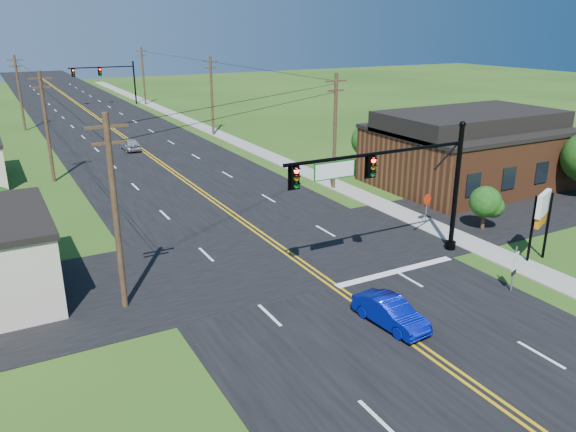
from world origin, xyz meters
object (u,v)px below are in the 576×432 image
route_sign (515,266)px  signal_mast_far (107,77)px  blue_car (390,313)px  signal_mast_main (394,180)px  stop_sign (427,203)px

route_sign → signal_mast_far: bearing=74.5°
blue_car → route_sign: size_ratio=1.56×
signal_mast_main → route_sign: 7.19m
blue_car → stop_sign: size_ratio=1.78×
signal_mast_far → blue_car: 77.49m
signal_mast_main → route_sign: (3.16, -5.52, -3.36)m
signal_mast_main → route_sign: bearing=-60.2°
signal_mast_far → signal_mast_main: bearing=-90.1°
signal_mast_far → blue_car: (-4.23, -77.27, -3.93)m
signal_mast_far → stop_sign: 68.35m
signal_mast_far → stop_sign: bearing=-84.9°
route_sign → stop_sign: (2.96, 9.50, 0.12)m
route_sign → signal_mast_main: bearing=102.0°
stop_sign → signal_mast_main: bearing=-156.6°
signal_mast_far → route_sign: size_ratio=4.60×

